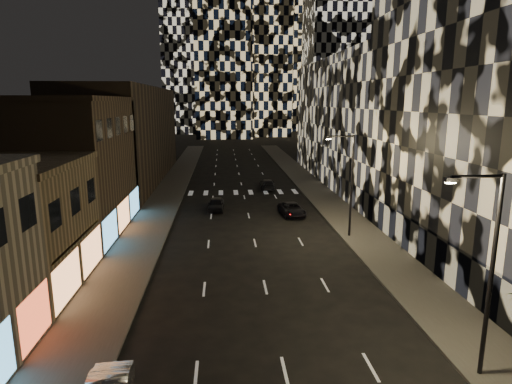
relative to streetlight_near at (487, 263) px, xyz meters
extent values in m
cube|color=#47443F|center=(-18.35, 40.00, -5.28)|extent=(4.00, 120.00, 0.15)
cube|color=#47443F|center=(1.65, 40.00, -5.28)|extent=(4.00, 120.00, 0.15)
cube|color=#4C4C47|center=(-16.25, 40.00, -5.28)|extent=(0.20, 120.00, 0.15)
cube|color=#4C4C47|center=(-0.45, 40.00, -5.28)|extent=(0.20, 120.00, 0.15)
cube|color=#463627|center=(-25.35, 23.50, 0.65)|extent=(10.00, 15.00, 12.00)
cube|color=#463627|center=(-25.35, 50.00, 1.65)|extent=(10.00, 40.00, 14.00)
cube|color=#383838|center=(3.95, 14.50, -3.85)|extent=(0.60, 25.00, 3.00)
cube|color=#232326|center=(11.65, 47.00, 3.65)|extent=(16.00, 40.00, 18.00)
cylinder|color=black|center=(0.25, 0.00, -0.70)|extent=(0.20, 0.20, 9.00)
cylinder|color=black|center=(-0.85, 0.00, 3.70)|extent=(2.20, 0.14, 0.14)
cube|color=black|center=(-1.95, 0.00, 3.58)|extent=(0.50, 0.25, 0.18)
cube|color=#FFEAB2|center=(-1.95, 0.00, 3.46)|extent=(0.35, 0.18, 0.06)
cylinder|color=black|center=(0.25, 20.00, -0.70)|extent=(0.20, 0.20, 9.00)
cylinder|color=black|center=(-0.85, 20.00, 3.70)|extent=(2.20, 0.14, 0.14)
cube|color=black|center=(-1.95, 20.00, 3.58)|extent=(0.50, 0.25, 0.18)
cube|color=#FFEAB2|center=(-1.95, 20.00, 3.46)|extent=(0.35, 0.18, 0.06)
imported|color=black|center=(-11.85, 30.48, -4.63)|extent=(1.92, 4.30, 1.44)
imported|color=black|center=(-4.92, 41.80, -4.66)|extent=(2.07, 4.81, 1.38)
imported|color=black|center=(-3.72, 27.73, -4.69)|extent=(2.71, 5.00, 1.33)
camera|label=1|loc=(-10.99, -16.10, 6.64)|focal=30.00mm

